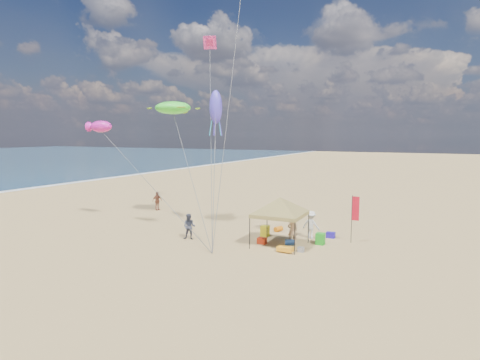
{
  "coord_description": "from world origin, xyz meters",
  "views": [
    {
      "loc": [
        10.82,
        -18.52,
        6.74
      ],
      "look_at": [
        0.0,
        3.0,
        4.0
      ],
      "focal_mm": 30.08,
      "sensor_mm": 36.0,
      "label": 1
    }
  ],
  "objects_px": {
    "cooler_blue": "(331,235)",
    "chair_green": "(320,239)",
    "person_far_a": "(157,201)",
    "feather_flag": "(355,211)",
    "canopy_tent": "(280,199)",
    "person_near_c": "(311,225)",
    "person_near_a": "(293,230)",
    "chair_yellow": "(265,231)",
    "person_near_b": "(189,227)",
    "beach_cart": "(285,249)",
    "cooler_red": "(262,241)"
  },
  "relations": [
    {
      "from": "cooler_red",
      "to": "person_near_b",
      "type": "relative_size",
      "value": 0.32
    },
    {
      "from": "person_near_a",
      "to": "chair_yellow",
      "type": "bearing_deg",
      "value": -60.27
    },
    {
      "from": "person_near_a",
      "to": "person_far_a",
      "type": "height_order",
      "value": "person_near_a"
    },
    {
      "from": "cooler_red",
      "to": "chair_yellow",
      "type": "distance_m",
      "value": 1.92
    },
    {
      "from": "person_near_c",
      "to": "person_far_a",
      "type": "xyz_separation_m",
      "value": [
        -15.19,
        3.44,
        -0.07
      ]
    },
    {
      "from": "canopy_tent",
      "to": "chair_yellow",
      "type": "height_order",
      "value": "canopy_tent"
    },
    {
      "from": "canopy_tent",
      "to": "cooler_red",
      "type": "xyz_separation_m",
      "value": [
        -1.15,
        -0.05,
        -2.68
      ]
    },
    {
      "from": "person_far_a",
      "to": "feather_flag",
      "type": "bearing_deg",
      "value": -84.29
    },
    {
      "from": "person_near_c",
      "to": "person_far_a",
      "type": "relative_size",
      "value": 1.08
    },
    {
      "from": "person_near_a",
      "to": "person_near_c",
      "type": "relative_size",
      "value": 0.96
    },
    {
      "from": "person_near_a",
      "to": "feather_flag",
      "type": "bearing_deg",
      "value": 175.25
    },
    {
      "from": "feather_flag",
      "to": "person_near_b",
      "type": "height_order",
      "value": "feather_flag"
    },
    {
      "from": "chair_yellow",
      "to": "canopy_tent",
      "type": "bearing_deg",
      "value": -45.73
    },
    {
      "from": "canopy_tent",
      "to": "person_near_c",
      "type": "relative_size",
      "value": 3.09
    },
    {
      "from": "feather_flag",
      "to": "person_near_a",
      "type": "relative_size",
      "value": 1.72
    },
    {
      "from": "feather_flag",
      "to": "person_near_b",
      "type": "distance_m",
      "value": 10.46
    },
    {
      "from": "cooler_red",
      "to": "chair_green",
      "type": "distance_m",
      "value": 3.59
    },
    {
      "from": "feather_flag",
      "to": "person_near_a",
      "type": "distance_m",
      "value": 4.03
    },
    {
      "from": "cooler_red",
      "to": "person_far_a",
      "type": "bearing_deg",
      "value": 154.84
    },
    {
      "from": "cooler_blue",
      "to": "person_near_b",
      "type": "relative_size",
      "value": 0.32
    },
    {
      "from": "feather_flag",
      "to": "beach_cart",
      "type": "relative_size",
      "value": 3.33
    },
    {
      "from": "person_near_b",
      "to": "chair_green",
      "type": "bearing_deg",
      "value": 1.0
    },
    {
      "from": "canopy_tent",
      "to": "person_near_b",
      "type": "xyz_separation_m",
      "value": [
        -5.76,
        -1.19,
        -2.04
      ]
    },
    {
      "from": "cooler_blue",
      "to": "beach_cart",
      "type": "xyz_separation_m",
      "value": [
        -1.52,
        -4.42,
        0.01
      ]
    },
    {
      "from": "feather_flag",
      "to": "beach_cart",
      "type": "bearing_deg",
      "value": -129.03
    },
    {
      "from": "chair_green",
      "to": "person_near_b",
      "type": "relative_size",
      "value": 0.42
    },
    {
      "from": "canopy_tent",
      "to": "person_far_a",
      "type": "height_order",
      "value": "canopy_tent"
    },
    {
      "from": "feather_flag",
      "to": "beach_cart",
      "type": "xyz_separation_m",
      "value": [
        -3.11,
        -3.83,
        -1.8
      ]
    },
    {
      "from": "cooler_blue",
      "to": "person_near_b",
      "type": "height_order",
      "value": "person_near_b"
    },
    {
      "from": "cooler_blue",
      "to": "person_near_a",
      "type": "xyz_separation_m",
      "value": [
        -1.74,
        -2.56,
        0.68
      ]
    },
    {
      "from": "person_near_a",
      "to": "beach_cart",
      "type": "bearing_deg",
      "value": 61.34
    },
    {
      "from": "cooler_red",
      "to": "chair_green",
      "type": "relative_size",
      "value": 0.77
    },
    {
      "from": "canopy_tent",
      "to": "feather_flag",
      "type": "relative_size",
      "value": 1.87
    },
    {
      "from": "chair_yellow",
      "to": "person_near_c",
      "type": "xyz_separation_m",
      "value": [
        2.91,
        0.77,
        0.56
      ]
    },
    {
      "from": "chair_green",
      "to": "person_near_b",
      "type": "bearing_deg",
      "value": -161.53
    },
    {
      "from": "person_near_b",
      "to": "person_far_a",
      "type": "xyz_separation_m",
      "value": [
        -8.25,
        7.17,
        0.0
      ]
    },
    {
      "from": "canopy_tent",
      "to": "chair_green",
      "type": "distance_m",
      "value": 3.59
    },
    {
      "from": "feather_flag",
      "to": "person_far_a",
      "type": "height_order",
      "value": "feather_flag"
    },
    {
      "from": "beach_cart",
      "to": "person_far_a",
      "type": "distance_m",
      "value": 16.44
    },
    {
      "from": "person_far_a",
      "to": "person_near_c",
      "type": "bearing_deg",
      "value": -86.58
    },
    {
      "from": "cooler_red",
      "to": "person_far_a",
      "type": "height_order",
      "value": "person_far_a"
    },
    {
      "from": "person_near_c",
      "to": "feather_flag",
      "type": "bearing_deg",
      "value": -169.75
    },
    {
      "from": "canopy_tent",
      "to": "person_near_a",
      "type": "height_order",
      "value": "canopy_tent"
    },
    {
      "from": "chair_yellow",
      "to": "person_near_b",
      "type": "relative_size",
      "value": 0.42
    },
    {
      "from": "chair_green",
      "to": "cooler_red",
      "type": "bearing_deg",
      "value": -155.37
    },
    {
      "from": "beach_cart",
      "to": "person_near_b",
      "type": "bearing_deg",
      "value": -179.68
    },
    {
      "from": "canopy_tent",
      "to": "person_near_b",
      "type": "distance_m",
      "value": 6.22
    },
    {
      "from": "cooler_blue",
      "to": "chair_green",
      "type": "relative_size",
      "value": 0.77
    },
    {
      "from": "chair_green",
      "to": "person_far_a",
      "type": "distance_m",
      "value": 16.76
    },
    {
      "from": "canopy_tent",
      "to": "person_near_a",
      "type": "relative_size",
      "value": 3.21
    }
  ]
}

